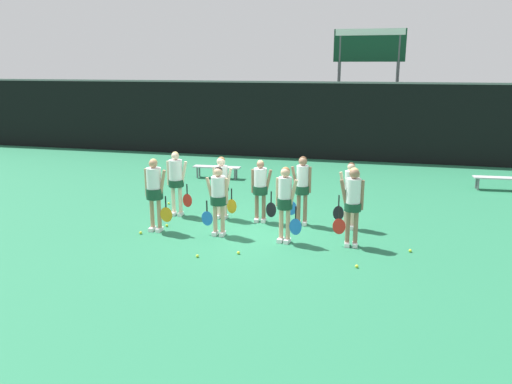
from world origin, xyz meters
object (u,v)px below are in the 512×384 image
player_1 (218,195)px  player_3 (353,200)px  scoreboard (369,59)px  player_5 (222,182)px  tennis_ball_5 (410,251)px  player_2 (285,198)px  player_7 (302,185)px  tennis_ball_7 (207,212)px  bench_courtside (217,168)px  player_8 (350,191)px  tennis_ball_0 (169,203)px  player_4 (176,178)px  player_6 (261,186)px  tennis_ball_3 (197,256)px  tennis_ball_2 (357,266)px  tennis_ball_1 (238,253)px  tennis_ball_4 (167,225)px  player_0 (155,188)px  tennis_ball_6 (141,233)px  bench_far (499,179)px

player_1 → player_3: size_ratio=0.93×
scoreboard → player_5: size_ratio=3.31×
tennis_ball_5 → player_2: bearing=-179.5°
player_2 → player_7: (0.16, 1.40, 0.00)m
player_2 → tennis_ball_7: 3.22m
player_1 → tennis_ball_7: 2.09m
player_1 → bench_courtside: bearing=107.5°
player_8 → tennis_ball_0: (-5.25, 0.95, -0.93)m
player_1 → player_4: size_ratio=0.96×
player_6 → tennis_ball_3: bearing=-110.8°
player_6 → tennis_ball_7: player_6 is taller
bench_courtside → player_8: size_ratio=1.03×
player_8 → tennis_ball_2: bearing=-84.8°
player_5 → tennis_ball_1: bearing=-60.3°
player_4 → tennis_ball_7: (0.71, 0.35, -1.01)m
player_7 → tennis_ball_4: size_ratio=25.57×
player_1 → tennis_ball_2: size_ratio=24.26×
player_1 → tennis_ball_2: player_1 is taller
player_7 → tennis_ball_1: size_ratio=26.01×
player_7 → tennis_ball_5: bearing=-31.7°
player_0 → tennis_ball_2: size_ratio=26.17×
player_4 → player_7: 3.39m
scoreboard → tennis_ball_1: bearing=-99.1°
player_3 → player_8: bearing=92.0°
player_3 → tennis_ball_1: bearing=-158.6°
player_4 → player_6: bearing=-6.3°
tennis_ball_1 → tennis_ball_2: 2.52m
player_5 → player_8: bearing=3.5°
tennis_ball_6 → player_7: bearing=25.0°
player_4 → tennis_ball_7: bearing=20.0°
player_8 → tennis_ball_6: player_8 is taller
player_0 → tennis_ball_4: 1.10m
player_4 → tennis_ball_0: (-0.67, 0.93, -1.01)m
bench_far → player_7: 7.68m
player_8 → bench_far: bearing=46.4°
player_4 → player_8: bearing=-6.3°
bench_courtside → player_2: (3.63, -5.99, 0.67)m
bench_far → tennis_ball_4: bench_far is taller
tennis_ball_0 → tennis_ball_4: size_ratio=0.94×
tennis_ball_3 → tennis_ball_7: size_ratio=1.01×
player_3 → tennis_ball_2: size_ratio=26.16×
player_3 → tennis_ball_0: bearing=153.5°
bench_far → player_3: (-4.35, -6.41, 0.71)m
bench_far → player_0: (-9.06, -6.49, 0.71)m
tennis_ball_0 → tennis_ball_2: size_ratio=0.94×
tennis_ball_4 → player_5: bearing=42.9°
scoreboard → bench_far: 8.38m
player_5 → tennis_ball_1: 2.84m
player_0 → tennis_ball_1: player_0 is taller
scoreboard → tennis_ball_7: bearing=-109.7°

